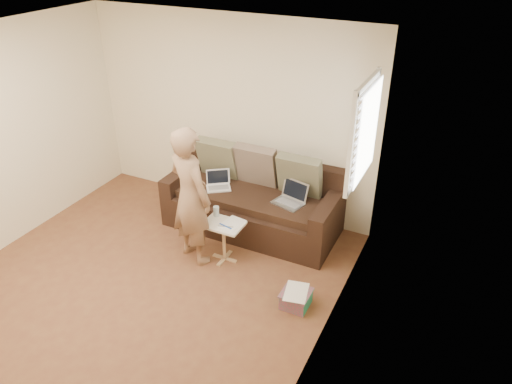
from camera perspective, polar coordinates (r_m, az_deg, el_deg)
floor at (r=5.48m, az=-14.38°, el=-11.87°), size 4.50×4.50×0.00m
ceiling at (r=4.29m, az=-18.80°, el=15.37°), size 4.50×4.50×0.00m
wall_back at (r=6.40m, az=-3.16°, el=9.00°), size 4.00×0.00×4.00m
wall_right at (r=3.84m, az=7.03°, el=-6.36°), size 0.00×4.50×4.50m
window_blinds at (r=4.94m, az=12.69°, el=6.94°), size 0.12×0.88×1.08m
sofa at (r=6.16m, az=-0.45°, el=-0.86°), size 2.20×0.95×0.85m
pillow_left at (r=6.40m, az=-4.48°, el=3.99°), size 0.55×0.29×0.57m
pillow_mid at (r=6.19m, az=0.07°, el=3.14°), size 0.55×0.27×0.57m
pillow_right at (r=5.96m, az=5.17°, el=1.91°), size 0.55×0.28×0.57m
laptop_silver at (r=5.89m, az=3.77°, el=-1.41°), size 0.42×0.35×0.24m
laptop_white at (r=6.22m, az=-4.44°, el=0.39°), size 0.38×0.36×0.22m
person at (r=5.45m, az=-7.74°, el=-0.50°), size 0.72×0.60×1.67m
side_table at (r=5.69m, az=-3.80°, el=-5.85°), size 0.46×0.32×0.50m
drinking_glass at (r=5.66m, az=-4.72°, el=-2.27°), size 0.07×0.07×0.12m
scissors at (r=5.48m, az=-3.62°, el=-4.06°), size 0.19×0.12×0.02m
paper_on_table at (r=5.53m, az=-2.87°, el=-3.76°), size 0.25×0.33×0.00m
striped_box at (r=5.17m, az=4.73°, el=-12.43°), size 0.30×0.30×0.19m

